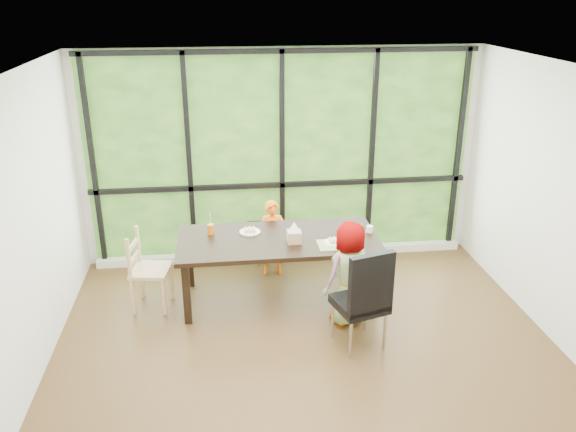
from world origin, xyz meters
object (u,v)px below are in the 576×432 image
object	(u,v)px
dining_table	(278,268)
orange_cup	(211,229)
plate_near	(335,242)
white_mug	(370,229)
chair_interior_leather	(360,297)
plate_far	(250,232)
green_cup	(361,240)
child_toddler	(273,238)
chair_window_leather	(267,220)
tissue_box	(294,237)
child_older	(347,273)
chair_end_beech	(151,270)

from	to	relation	value
dining_table	orange_cup	xyz separation A→B (m)	(-0.74, 0.21, 0.43)
dining_table	plate_near	bearing A→B (deg)	-19.05
white_mug	chair_interior_leather	bearing A→B (deg)	-108.71
plate_far	white_mug	world-z (taller)	white_mug
green_cup	white_mug	world-z (taller)	green_cup
child_toddler	green_cup	world-z (taller)	child_toddler
chair_window_leather	chair_interior_leather	world-z (taller)	same
plate_far	chair_interior_leather	bearing A→B (deg)	-51.05
green_cup	child_toddler	bearing A→B (deg)	134.22
tissue_box	chair_window_leather	bearing A→B (deg)	99.08
orange_cup	green_cup	size ratio (longest dim) A/B	1.02
child_toddler	child_older	size ratio (longest dim) A/B	0.84
child_toddler	chair_end_beech	bearing A→B (deg)	-154.83
child_older	plate_near	size ratio (longest dim) A/B	4.86
chair_interior_leather	plate_near	distance (m)	0.85
plate_near	green_cup	bearing A→B (deg)	-14.40
child_toddler	plate_near	xyz separation A→B (m)	(0.60, -0.83, 0.28)
chair_window_leather	plate_far	distance (m)	0.92
child_toddler	tissue_box	xyz separation A→B (m)	(0.16, -0.75, 0.34)
chair_window_leather	chair_end_beech	bearing A→B (deg)	-156.62
plate_far	child_toddler	bearing A→B (deg)	54.66
child_toddler	chair_window_leather	bearing A→B (deg)	94.06
chair_end_beech	child_toddler	xyz separation A→B (m)	(1.41, 0.64, 0.03)
chair_end_beech	tissue_box	distance (m)	1.62
plate_far	green_cup	xyz separation A→B (m)	(1.17, -0.48, 0.05)
tissue_box	chair_interior_leather	bearing A→B (deg)	-59.54
chair_interior_leather	white_mug	bearing A→B (deg)	-124.39
dining_table	plate_near	distance (m)	0.74
child_older	white_mug	world-z (taller)	child_older
green_cup	chair_end_beech	bearing A→B (deg)	173.58
dining_table	child_toddler	size ratio (longest dim) A/B	2.33
child_older	orange_cup	distance (m)	1.62
child_toddler	white_mug	distance (m)	1.24
chair_end_beech	plate_far	xyz separation A→B (m)	(1.11, 0.22, 0.31)
chair_interior_leather	green_cup	world-z (taller)	chair_interior_leather
child_toddler	tissue_box	size ratio (longest dim) A/B	6.26
chair_interior_leather	dining_table	bearing A→B (deg)	-71.73
child_older	dining_table	bearing A→B (deg)	-65.77
dining_table	child_toddler	bearing A→B (deg)	90.00
green_cup	plate_far	bearing A→B (deg)	157.89
chair_end_beech	tissue_box	bearing A→B (deg)	-84.83
chair_end_beech	white_mug	xyz separation A→B (m)	(2.46, 0.06, 0.34)
child_older	orange_cup	xyz separation A→B (m)	(-1.40, 0.79, 0.24)
dining_table	plate_far	bearing A→B (deg)	146.39
dining_table	chair_interior_leather	bearing A→B (deg)	-56.04
plate_near	green_cup	distance (m)	0.28
child_toddler	orange_cup	distance (m)	0.91
orange_cup	white_mug	xyz separation A→B (m)	(1.79, -0.17, -0.02)
plate_far	green_cup	bearing A→B (deg)	-22.11
plate_near	white_mug	size ratio (longest dim) A/B	3.08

